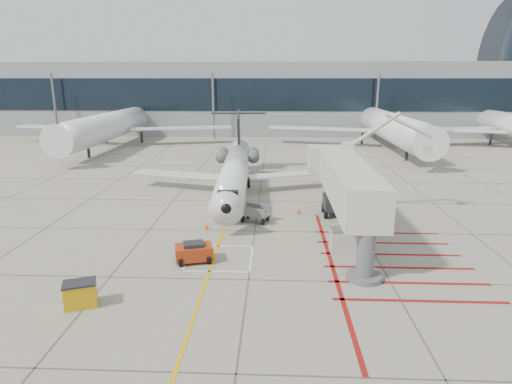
{
  "coord_description": "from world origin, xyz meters",
  "views": [
    {
      "loc": [
        1.39,
        -26.11,
        11.12
      ],
      "look_at": [
        0.0,
        6.0,
        2.5
      ],
      "focal_mm": 30.0,
      "sensor_mm": 36.0,
      "label": 1
    }
  ],
  "objects_px": {
    "regional_jet": "(233,162)",
    "spill_bin": "(80,294)",
    "jet_bridge": "(349,191)",
    "pushback_tug": "(194,251)"
  },
  "relations": [
    {
      "from": "regional_jet",
      "to": "jet_bridge",
      "type": "xyz_separation_m",
      "value": [
        8.96,
        -9.91,
        -0.05
      ]
    },
    {
      "from": "jet_bridge",
      "to": "spill_bin",
      "type": "height_order",
      "value": "jet_bridge"
    },
    {
      "from": "regional_jet",
      "to": "pushback_tug",
      "type": "distance_m",
      "value": 14.36
    },
    {
      "from": "pushback_tug",
      "to": "spill_bin",
      "type": "height_order",
      "value": "pushback_tug"
    },
    {
      "from": "regional_jet",
      "to": "jet_bridge",
      "type": "height_order",
      "value": "regional_jet"
    },
    {
      "from": "regional_jet",
      "to": "pushback_tug",
      "type": "bearing_deg",
      "value": -97.16
    },
    {
      "from": "regional_jet",
      "to": "spill_bin",
      "type": "height_order",
      "value": "regional_jet"
    },
    {
      "from": "regional_jet",
      "to": "spill_bin",
      "type": "xyz_separation_m",
      "value": [
        -5.84,
        -19.63,
        -2.95
      ]
    },
    {
      "from": "jet_bridge",
      "to": "spill_bin",
      "type": "relative_size",
      "value": 11.66
    },
    {
      "from": "pushback_tug",
      "to": "spill_bin",
      "type": "distance_m",
      "value": 7.32
    }
  ]
}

